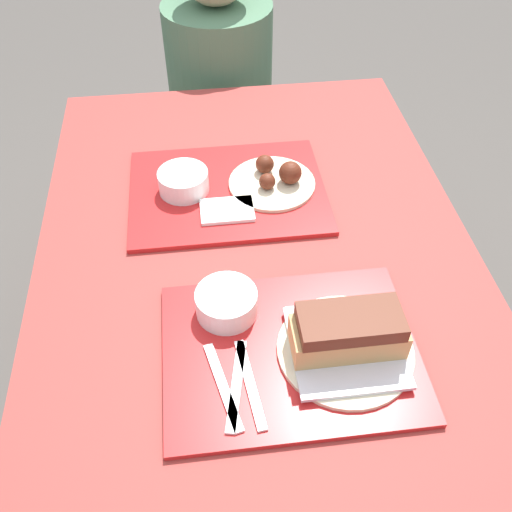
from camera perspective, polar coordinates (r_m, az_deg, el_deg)
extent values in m
plane|color=#4C4742|center=(1.75, 0.43, -19.72)|extent=(12.00, 12.00, 0.00)
cube|color=maroon|center=(1.11, 0.64, -3.22)|extent=(0.88, 1.46, 0.04)
cylinder|color=maroon|center=(1.86, -13.91, 2.99)|extent=(0.07, 0.07, 0.74)
cylinder|color=maroon|center=(1.90, 9.47, 4.95)|extent=(0.07, 0.07, 0.74)
cube|color=maroon|center=(2.05, -2.95, 10.30)|extent=(0.84, 0.28, 0.04)
cylinder|color=maroon|center=(2.20, -12.17, 4.94)|extent=(0.06, 0.06, 0.39)
cylinder|color=maroon|center=(2.23, 6.56, 6.50)|extent=(0.06, 0.06, 0.39)
cube|color=red|center=(0.99, 3.44, -9.51)|extent=(0.43, 0.33, 0.01)
cube|color=red|center=(1.28, -2.85, 6.46)|extent=(0.43, 0.33, 0.01)
cylinder|color=white|center=(1.01, -2.97, -4.71)|extent=(0.11, 0.11, 0.05)
cylinder|color=beige|center=(1.00, -3.01, -4.04)|extent=(0.10, 0.10, 0.01)
cylinder|color=beige|center=(0.99, 8.91, -9.22)|extent=(0.23, 0.23, 0.01)
cube|color=silver|center=(0.98, 8.96, -8.95)|extent=(0.19, 0.19, 0.01)
cube|color=tan|center=(0.96, 9.16, -7.93)|extent=(0.19, 0.08, 0.05)
cube|color=#562819|center=(0.93, 9.44, -6.49)|extent=(0.17, 0.08, 0.03)
cube|color=white|center=(0.94, -1.96, -12.75)|extent=(0.05, 0.17, 0.00)
cube|color=white|center=(0.94, -0.60, -12.62)|extent=(0.04, 0.17, 0.00)
cube|color=white|center=(0.94, -3.33, -12.88)|extent=(0.05, 0.17, 0.00)
cube|color=#A59E93|center=(1.03, 4.03, -5.68)|extent=(0.04, 0.03, 0.01)
cylinder|color=white|center=(1.27, -7.27, 7.41)|extent=(0.11, 0.11, 0.05)
cylinder|color=beige|center=(1.26, -7.35, 8.05)|extent=(0.10, 0.10, 0.01)
cylinder|color=beige|center=(1.28, 1.60, 7.28)|extent=(0.19, 0.19, 0.01)
sphere|color=#562314|center=(1.27, 3.45, 8.31)|extent=(0.05, 0.05, 0.05)
sphere|color=#562314|center=(1.30, 0.88, 9.19)|extent=(0.04, 0.04, 0.04)
sphere|color=#562314|center=(1.25, 1.12, 7.47)|extent=(0.04, 0.04, 0.04)
cube|color=white|center=(1.22, -2.92, 4.60)|extent=(0.11, 0.08, 0.01)
cylinder|color=#477051|center=(1.91, -3.59, 16.84)|extent=(0.33, 0.33, 0.50)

